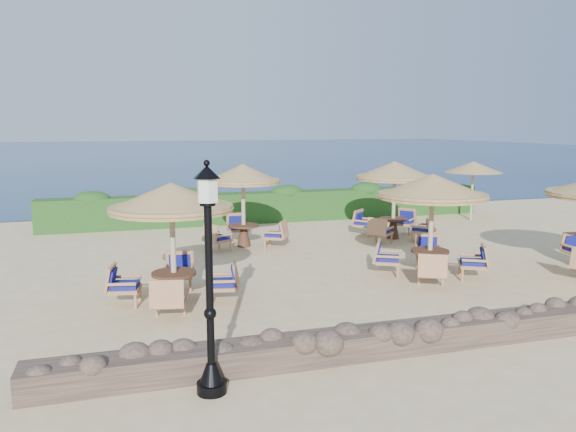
{
  "coord_description": "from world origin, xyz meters",
  "views": [
    {
      "loc": [
        -5.93,
        -14.46,
        3.85
      ],
      "look_at": [
        -1.42,
        0.62,
        1.3
      ],
      "focal_mm": 35.0,
      "sensor_mm": 36.0,
      "label": 1
    }
  ],
  "objects": [
    {
      "name": "lamp_post",
      "position": [
        -4.8,
        -6.8,
        1.55
      ],
      "size": [
        0.44,
        0.44,
        3.31
      ],
      "color": "black",
      "rests_on": "ground"
    },
    {
      "name": "cafe_set_3",
      "position": [
        -2.24,
        2.87,
        1.8
      ],
      "size": [
        2.77,
        2.59,
        2.65
      ],
      "color": "tan",
      "rests_on": "ground"
    },
    {
      "name": "cafe_set_1",
      "position": [
        1.54,
        -2.11,
        1.81
      ],
      "size": [
        2.8,
        2.8,
        2.65
      ],
      "color": "tan",
      "rests_on": "ground"
    },
    {
      "name": "extra_parasol",
      "position": [
        7.8,
        5.2,
        2.17
      ],
      "size": [
        2.3,
        2.3,
        2.41
      ],
      "color": "tan",
      "rests_on": "ground"
    },
    {
      "name": "hedge",
      "position": [
        0.0,
        7.2,
        0.6
      ],
      "size": [
        18.0,
        0.9,
        1.2
      ],
      "primitive_type": "cube",
      "color": "#184014",
      "rests_on": "ground"
    },
    {
      "name": "cafe_set_4",
      "position": [
        2.94,
        2.65,
        1.78
      ],
      "size": [
        2.64,
        2.64,
        2.65
      ],
      "color": "tan",
      "rests_on": "ground"
    },
    {
      "name": "stone_wall",
      "position": [
        0.0,
        -6.2,
        0.22
      ],
      "size": [
        15.0,
        0.65,
        0.44
      ],
      "primitive_type": "cube",
      "color": "brown",
      "rests_on": "ground"
    },
    {
      "name": "cafe_set_0",
      "position": [
        -4.93,
        -2.45,
        1.79
      ],
      "size": [
        2.88,
        2.88,
        2.65
      ],
      "color": "tan",
      "rests_on": "ground"
    },
    {
      "name": "ground",
      "position": [
        0.0,
        0.0,
        0.0
      ],
      "size": [
        120.0,
        120.0,
        0.0
      ],
      "primitive_type": "plane",
      "color": "#D9C08A",
      "rests_on": "ground"
    },
    {
      "name": "sea",
      "position": [
        0.0,
        70.0,
        0.0
      ],
      "size": [
        160.0,
        160.0,
        0.0
      ],
      "primitive_type": "plane",
      "color": "#0B224B",
      "rests_on": "ground"
    }
  ]
}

